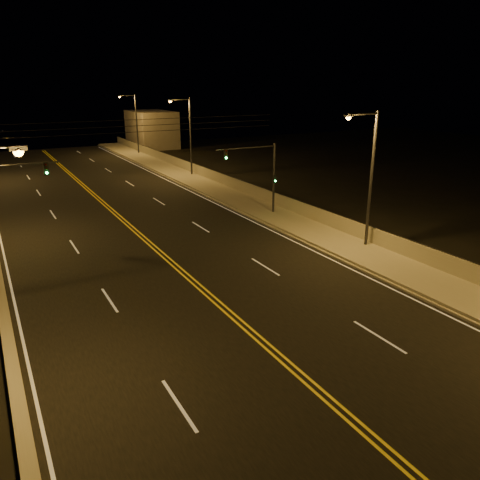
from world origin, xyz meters
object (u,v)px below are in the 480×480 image
streetlight_1 (368,172)px  streetlight_2 (188,132)px  traffic_signal_right (263,171)px  streetlight_3 (135,120)px

streetlight_1 → streetlight_2: size_ratio=1.00×
streetlight_2 → traffic_signal_right: 18.27m
streetlight_2 → streetlight_3: (0.00, 19.66, 0.00)m
streetlight_1 → traffic_signal_right: streetlight_1 is taller
traffic_signal_right → streetlight_3: bearing=87.7°
streetlight_3 → traffic_signal_right: size_ratio=1.50×
streetlight_2 → streetlight_3: bearing=90.0°
streetlight_1 → traffic_signal_right: size_ratio=1.50×
streetlight_1 → traffic_signal_right: 9.85m
streetlight_3 → streetlight_2: bearing=-90.0°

